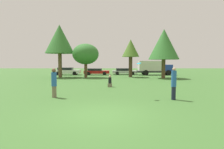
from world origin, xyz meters
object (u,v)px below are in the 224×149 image
at_px(person_catcher, 174,83).
at_px(frisbee, 139,63).
at_px(person_thrower, 54,83).
at_px(tree_0, 60,39).
at_px(parked_car_red, 96,71).
at_px(delivery_truck_blue, 154,67).
at_px(tree_1, 86,54).
at_px(parked_car_silver, 124,71).
at_px(tree_3, 164,45).
at_px(bystander_sitting, 110,82).
at_px(parked_car_white, 67,71).
at_px(tree_2, 131,49).

relative_size(person_catcher, frisbee, 6.73).
distance_m(person_thrower, tree_0, 16.67).
xyz_separation_m(parked_car_red, delivery_truck_blue, (10.13, -0.03, 0.71)).
height_order(tree_1, parked_car_silver, tree_1).
bearing_deg(parked_car_red, tree_0, -133.60).
bearing_deg(tree_3, person_thrower, -127.76).
distance_m(person_catcher, tree_0, 20.32).
xyz_separation_m(bystander_sitting, delivery_truck_blue, (7.54, 15.79, 0.87)).
height_order(tree_0, tree_3, tree_0).
bearing_deg(parked_car_white, parked_car_red, -2.03).
relative_size(tree_0, tree_3, 1.13).
height_order(bystander_sitting, parked_car_white, parked_car_white).
height_order(person_catcher, parked_car_white, person_catcher).
relative_size(frisbee, parked_car_red, 0.06).
relative_size(person_catcher, tree_3, 0.28).
distance_m(bystander_sitting, tree_2, 12.03).
xyz_separation_m(person_thrower, parked_car_red, (0.90, 20.80, -0.34)).
bearing_deg(tree_2, person_catcher, -86.94).
relative_size(tree_2, parked_car_red, 1.26).
bearing_deg(tree_0, person_catcher, -55.06).
bearing_deg(bystander_sitting, tree_1, 109.53).
bearing_deg(tree_1, person_catcher, -64.82).
height_order(parked_car_red, parked_car_silver, parked_car_silver).
xyz_separation_m(frisbee, parked_car_white, (-9.62, 21.21, -1.48)).
height_order(person_catcher, parked_car_silver, person_catcher).
relative_size(tree_0, parked_car_red, 1.73).
bearing_deg(tree_2, delivery_truck_blue, 46.14).
xyz_separation_m(person_thrower, parked_car_silver, (5.83, 21.49, -0.34)).
bearing_deg(tree_2, parked_car_red, 139.24).
relative_size(person_catcher, tree_0, 0.25).
distance_m(person_catcher, parked_car_silver, 22.26).
xyz_separation_m(frisbee, parked_car_silver, (0.51, 21.79, -1.55)).
bearing_deg(delivery_truck_blue, frisbee, -105.97).
bearing_deg(parked_car_white, person_thrower, -79.21).
height_order(person_catcher, frisbee, frisbee).
xyz_separation_m(frisbee, tree_0, (-9.31, 15.81, 3.41)).
relative_size(person_catcher, bystander_sitting, 1.80).
relative_size(tree_0, parked_car_white, 1.70).
bearing_deg(bystander_sitting, parked_car_silver, 81.91).
bearing_deg(tree_0, tree_1, -3.72).
relative_size(person_thrower, parked_car_silver, 0.42).
height_order(frisbee, tree_3, tree_3).
bearing_deg(person_catcher, parked_car_red, -67.75).
distance_m(frisbee, tree_0, 18.67).
bearing_deg(frisbee, tree_1, 109.43).
relative_size(tree_1, parked_car_white, 1.09).
height_order(person_thrower, frisbee, frisbee).
bearing_deg(parked_car_silver, tree_3, -57.10).
bearing_deg(bystander_sitting, tree_0, 125.36).
height_order(tree_0, delivery_truck_blue, tree_0).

